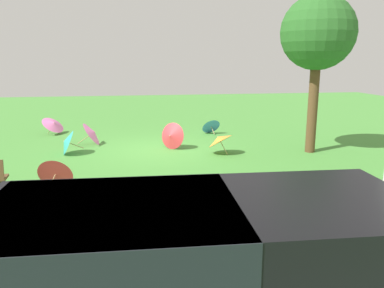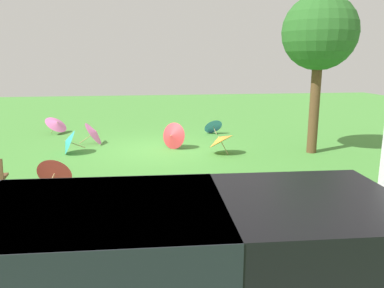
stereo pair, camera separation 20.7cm
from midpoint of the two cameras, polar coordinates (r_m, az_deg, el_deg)
name	(u,v)px [view 2 (the right image)]	position (r m, az deg, el deg)	size (l,w,h in m)	color
ground	(157,150)	(12.80, -4.86, -0.86)	(40.00, 40.00, 0.00)	#478C38
van_dark	(173,257)	(4.22, -1.47, -16.61)	(4.68, 2.29, 1.53)	black
shade_tree	(320,34)	(12.70, 19.09, 15.37)	(2.30, 2.30, 4.93)	brown
parasol_teal_0	(68,141)	(12.72, -17.76, 0.36)	(0.83, 0.89, 0.81)	tan
parasol_blue_0	(213,126)	(15.48, 3.52, 2.79)	(0.86, 0.74, 0.67)	tan
parasol_pink_0	(57,123)	(16.33, -19.35, 2.93)	(1.15, 1.19, 0.76)	tan
parasol_red_0	(55,172)	(9.40, -19.26, -3.97)	(0.88, 0.87, 0.81)	tan
parasol_red_1	(172,136)	(12.78, -2.51, 1.25)	(0.90, 0.85, 0.91)	tan
parasol_orange_1	(220,139)	(12.12, 4.71, 0.72)	(1.15, 1.16, 0.78)	tan
parasol_pink_1	(95,133)	(13.91, -13.98, 1.68)	(0.90, 0.95, 0.85)	tan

